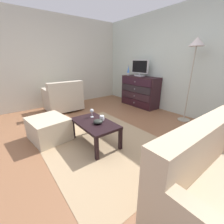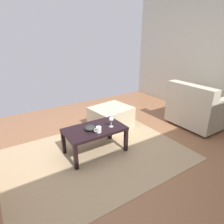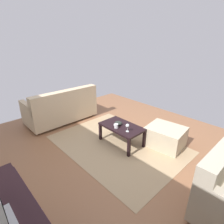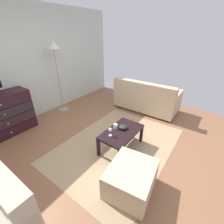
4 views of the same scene
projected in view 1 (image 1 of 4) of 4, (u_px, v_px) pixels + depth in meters
The scene contains 14 objects.
ground_plane at pixel (104, 136), 2.95m from camera, with size 5.82×5.15×0.05m, color #8F5E3F.
wall_accent_rear at pixel (176, 63), 3.85m from camera, with size 5.82×0.12×2.65m, color silver.
wall_plain_left at pixel (52, 62), 4.48m from camera, with size 0.12×5.15×2.65m, color beige.
area_rug at pixel (101, 142), 2.67m from camera, with size 2.60×1.90×0.01m, color tan.
dresser at pixel (140, 91), 4.63m from camera, with size 1.21×0.49×0.92m.
tv at pixel (140, 68), 4.47m from camera, with size 0.62×0.18×0.48m.
lava_lamp at pixel (128, 71), 4.78m from camera, with size 0.09×0.09×0.33m.
coffee_table at pixel (95, 125), 2.52m from camera, with size 0.88×0.51×0.40m.
wine_glass at pixel (92, 111), 2.69m from camera, with size 0.07×0.07×0.16m.
mug at pixel (102, 118), 2.56m from camera, with size 0.11×0.08×0.08m.
bowl_decorative at pixel (98, 122), 2.44m from camera, with size 0.16×0.16×0.07m, color #262B26.
armchair at pixel (63, 99), 4.21m from camera, with size 0.80×0.93×0.85m.
ottoman at pixel (49, 129), 2.73m from camera, with size 0.70×0.60×0.41m, color #C5B597.
standing_lamp at pixel (196, 50), 3.11m from camera, with size 0.32×0.32×1.84m.
Camera 1 is at (2.17, -1.48, 1.40)m, focal length 23.79 mm.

